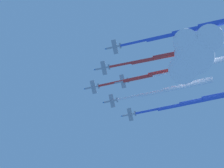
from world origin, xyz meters
TOP-DOWN VIEW (x-y plane):
  - jet_lead at (28.52, 15.06)m, footprint 66.77×38.00m
  - jet_port_inner at (36.19, 7.09)m, footprint 57.56×34.34m
  - jet_starboard_inner at (28.12, 28.34)m, footprint 62.38×36.01m
  - jet_port_mid at (43.45, 23.41)m, footprint 64.91×37.07m
  - jet_starboard_mid at (55.24, 3.40)m, footprint 65.84×37.35m
  - jet_port_outer at (30.09, 42.60)m, footprint 61.57×35.54m
  - cloud_puff at (49.13, 15.02)m, footprint 39.07×28.63m

SIDE VIEW (x-z plane):
  - cloud_puff at x=49.13m, z-range 147.48..171.34m
  - jet_starboard_mid at x=55.24m, z-range 161.83..166.20m
  - jet_port_inner at x=36.19m, z-range 162.49..166.76m
  - jet_port_outer at x=30.09m, z-range 164.10..168.38m
  - jet_port_mid at x=43.45m, z-range 164.22..168.55m
  - jet_starboard_inner at x=28.12m, z-range 164.46..168.82m
  - jet_lead at x=28.52m, z-range 164.60..168.89m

